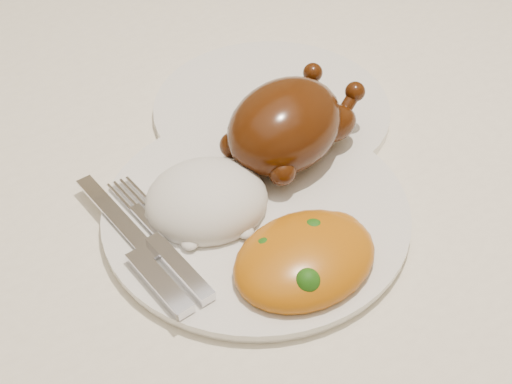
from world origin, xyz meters
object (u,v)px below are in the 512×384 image
dinner_plate (256,213)px  roast_chicken (287,124)px  dining_table (113,258)px  side_plate (272,109)px

dinner_plate → roast_chicken: (0.06, 0.05, 0.04)m
dining_table → side_plate: side_plate is taller
dining_table → roast_chicken: 0.23m
side_plate → roast_chicken: bearing=-111.8°
roast_chicken → dining_table: bearing=139.1°
dinner_plate → side_plate: 0.15m
side_plate → roast_chicken: roast_chicken is taller
dining_table → side_plate: bearing=3.4°
dining_table → dinner_plate: 0.19m
side_plate → roast_chicken: (-0.03, -0.08, 0.04)m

